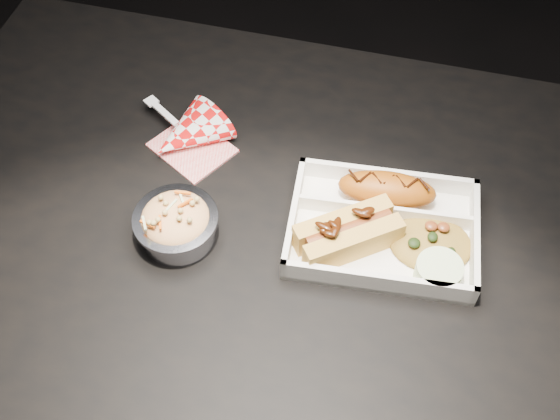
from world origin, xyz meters
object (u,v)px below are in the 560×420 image
object	(u,v)px
dining_table	(295,274)
fried_pastry	(387,189)
hotdog	(348,233)
napkin_fork	(187,135)
foil_coleslaw_cup	(176,222)
food_tray	(382,231)

from	to	relation	value
dining_table	fried_pastry	xyz separation A→B (m)	(0.11, 0.09, 0.12)
hotdog	napkin_fork	xyz separation A→B (m)	(-0.27, 0.13, -0.02)
dining_table	napkin_fork	xyz separation A→B (m)	(-0.20, 0.13, 0.11)
dining_table	foil_coleslaw_cup	bearing A→B (deg)	-167.55
fried_pastry	napkin_fork	xyz separation A→B (m)	(-0.30, 0.04, -0.01)
dining_table	fried_pastry	size ratio (longest dim) A/B	8.85
fried_pastry	food_tray	bearing A→B (deg)	-84.98
hotdog	dining_table	bearing A→B (deg)	146.92
dining_table	napkin_fork	bearing A→B (deg)	146.87
dining_table	hotdog	world-z (taller)	hotdog
fried_pastry	hotdog	distance (m)	0.09
hotdog	foil_coleslaw_cup	size ratio (longest dim) A/B	1.27
food_tray	hotdog	world-z (taller)	hotdog
fried_pastry	dining_table	bearing A→B (deg)	-139.38
napkin_fork	fried_pastry	bearing A→B (deg)	26.29
food_tray	napkin_fork	world-z (taller)	napkin_fork
fried_pastry	napkin_fork	world-z (taller)	napkin_fork
fried_pastry	foil_coleslaw_cup	xyz separation A→B (m)	(-0.26, -0.12, 0.00)
food_tray	foil_coleslaw_cup	distance (m)	0.28
fried_pastry	hotdog	xyz separation A→B (m)	(-0.04, -0.09, 0.00)
hotdog	foil_coleslaw_cup	world-z (taller)	foil_coleslaw_cup
dining_table	food_tray	bearing A→B (deg)	17.79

